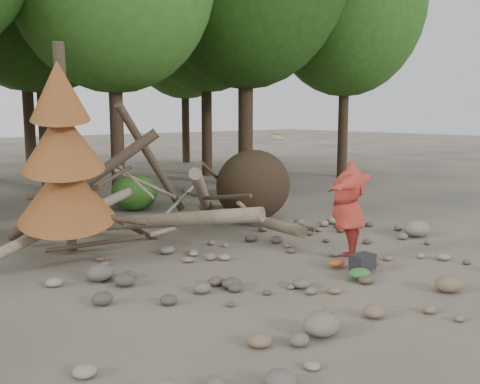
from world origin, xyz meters
TOP-DOWN VIEW (x-y plane):
  - ground at (0.00, 0.00)m, footprint 120.00×120.00m
  - deadfall_pile at (2.02, 4.24)m, footprint 8.55×5.24m
  - dead_conifer at (-3.12, 3.37)m, footprint 2.06×2.16m
  - bush_mid at (0.80, 7.80)m, footprint 1.40×1.40m
  - bush_right at (5.00, 7.00)m, footprint 2.00×2.00m
  - frisbee_thrower at (1.43, 0.05)m, footprint 2.90×1.47m
  - backpack at (0.92, -0.73)m, footprint 0.46×0.31m
  - cloth_green at (0.51, -0.98)m, footprint 0.45×0.37m
  - cloth_orange at (0.78, -0.23)m, footprint 0.34×0.28m
  - boulder_front_left at (-1.83, -2.14)m, footprint 0.52×0.47m
  - boulder_front_right at (1.16, -2.32)m, footprint 0.47×0.42m
  - boulder_mid_right at (4.36, 0.28)m, footprint 0.67×0.60m
  - boulder_mid_left at (-3.09, 1.99)m, footprint 0.51×0.46m

SIDE VIEW (x-z plane):
  - ground at x=0.00m, z-range 0.00..0.00m
  - cloth_orange at x=0.78m, z-range 0.00..0.12m
  - cloth_green at x=0.51m, z-range 0.00..0.17m
  - boulder_front_right at x=1.16m, z-range 0.00..0.28m
  - backpack at x=0.92m, z-range 0.00..0.30m
  - boulder_mid_left at x=-3.09m, z-range 0.00..0.31m
  - boulder_front_left at x=-1.83m, z-range 0.00..0.31m
  - boulder_mid_right at x=4.36m, z-range 0.00..0.40m
  - bush_mid at x=0.80m, z-range 0.00..1.12m
  - bush_right at x=5.00m, z-range 0.00..1.60m
  - deadfall_pile at x=2.02m, z-range -0.70..2.60m
  - frisbee_thrower at x=1.43m, z-range -0.21..2.34m
  - dead_conifer at x=-3.12m, z-range -0.06..4.29m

